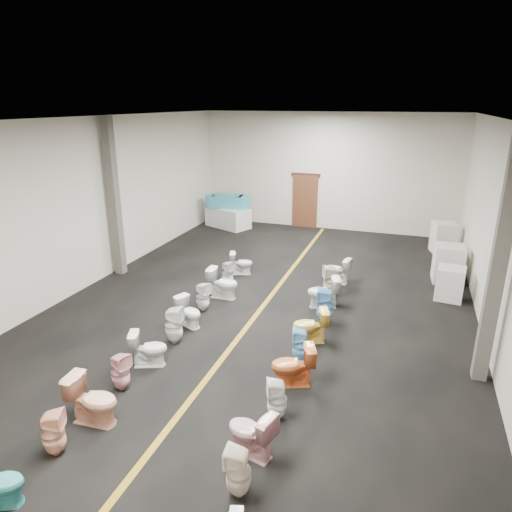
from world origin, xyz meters
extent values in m
plane|color=black|center=(0.00, 0.00, 0.00)|extent=(16.00, 16.00, 0.00)
plane|color=black|center=(0.00, 0.00, 4.50)|extent=(16.00, 16.00, 0.00)
plane|color=beige|center=(0.00, 8.00, 2.25)|extent=(10.00, 0.00, 10.00)
plane|color=beige|center=(-5.00, 0.00, 2.25)|extent=(0.00, 16.00, 16.00)
plane|color=beige|center=(5.00, 0.00, 2.25)|extent=(0.00, 16.00, 16.00)
cube|color=#966F15|center=(0.00, 0.00, 0.00)|extent=(0.12, 15.60, 0.01)
cube|color=#562D19|center=(-0.80, 7.94, 1.05)|extent=(1.00, 0.10, 2.10)
cube|color=#331C11|center=(-0.80, 7.95, 2.12)|extent=(1.15, 0.08, 0.10)
cube|color=#59544C|center=(-4.75, 1.00, 2.25)|extent=(0.25, 0.25, 4.50)
cube|color=#59544C|center=(4.75, -1.50, 2.25)|extent=(0.25, 0.25, 4.50)
cube|color=silver|center=(-3.72, 6.88, 0.40)|extent=(2.02, 1.55, 0.80)
cube|color=teal|center=(-3.72, 6.88, 1.05)|extent=(1.27, 0.80, 0.50)
cylinder|color=teal|center=(-4.31, 6.81, 1.05)|extent=(0.66, 0.66, 0.50)
cylinder|color=teal|center=(-3.12, 6.96, 1.05)|extent=(0.66, 0.66, 0.50)
cube|color=teal|center=(-3.72, 6.88, 1.25)|extent=(1.04, 0.58, 0.20)
cube|color=silver|center=(4.40, 2.15, 0.43)|extent=(0.74, 0.74, 0.85)
cube|color=silver|center=(4.40, 3.43, 0.53)|extent=(0.82, 0.82, 1.06)
cube|color=silver|center=(4.40, 4.29, 0.41)|extent=(0.79, 0.79, 0.81)
cube|color=silver|center=(4.40, 6.19, 0.52)|extent=(0.88, 0.88, 1.03)
imported|color=#FAB38F|center=(-1.28, -5.63, 0.36)|extent=(0.43, 0.43, 0.72)
imported|color=#EEA986|center=(-1.17, -4.86, 0.41)|extent=(0.84, 0.52, 0.82)
imported|color=#E8A6AA|center=(-1.29, -3.98, 0.36)|extent=(0.40, 0.40, 0.71)
imported|color=white|center=(-1.25, -3.12, 0.36)|extent=(0.80, 0.63, 0.71)
imported|color=white|center=(-1.21, -2.19, 0.41)|extent=(0.42, 0.41, 0.82)
imported|color=white|center=(-1.26, -1.40, 0.34)|extent=(0.77, 0.62, 0.69)
imported|color=white|center=(-1.31, -0.57, 0.36)|extent=(0.44, 0.43, 0.73)
imported|color=white|center=(-1.15, 0.31, 0.40)|extent=(0.80, 0.47, 0.80)
imported|color=silver|center=(-1.36, 1.13, 0.35)|extent=(0.41, 0.40, 0.71)
imported|color=white|center=(-1.32, 2.07, 0.34)|extent=(0.74, 0.56, 0.67)
imported|color=beige|center=(1.50, -5.44, 0.36)|extent=(0.37, 0.36, 0.73)
imported|color=#D8979B|center=(1.41, -4.71, 0.38)|extent=(0.83, 0.61, 0.76)
imported|color=white|center=(1.53, -3.82, 0.35)|extent=(0.42, 0.42, 0.71)
imported|color=orange|center=(1.54, -2.85, 0.39)|extent=(0.88, 0.70, 0.79)
imported|color=#79BEE3|center=(1.49, -2.05, 0.36)|extent=(0.38, 0.38, 0.71)
imported|color=#EFC64E|center=(1.50, -1.22, 0.38)|extent=(0.84, 0.66, 0.75)
imported|color=#6CB0E7|center=(1.63, -0.26, 0.43)|extent=(0.45, 0.44, 0.86)
imported|color=silver|center=(1.42, 0.58, 0.40)|extent=(0.88, 0.66, 0.79)
imported|color=beige|center=(1.46, 1.33, 0.42)|extent=(0.50, 0.49, 0.83)
imported|color=white|center=(1.47, 2.32, 0.37)|extent=(0.79, 0.54, 0.74)
camera|label=1|loc=(3.23, -9.75, 4.87)|focal=32.00mm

